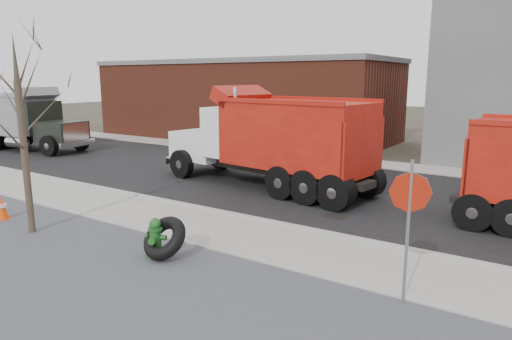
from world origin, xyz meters
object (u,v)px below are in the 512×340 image
Objects in this scene: stop_sign at (409,207)px; dump_truck_grey at (21,118)px; dump_truck_red_b at (271,138)px; fire_hydrant at (156,239)px; truck_tire at (164,238)px.

dump_truck_grey reaches higher than stop_sign.
stop_sign is 9.30m from dump_truck_red_b.
dump_truck_red_b reaches higher than fire_hydrant.
dump_truck_red_b is 16.85m from dump_truck_grey.
stop_sign is 24.49m from dump_truck_grey.
dump_truck_grey is at bearing 7.52° from dump_truck_red_b.
fire_hydrant is at bearing -169.20° from truck_tire.
dump_truck_red_b reaches higher than truck_tire.
stop_sign is 0.34× the size of dump_truck_grey.
stop_sign reaches higher than fire_hydrant.
stop_sign reaches higher than truck_tire.
fire_hydrant is 0.10× the size of dump_truck_red_b.
dump_truck_red_b is (-1.59, 7.20, 1.41)m from truck_tire.
dump_truck_grey reaches higher than truck_tire.
dump_truck_red_b is at bearing 140.98° from stop_sign.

